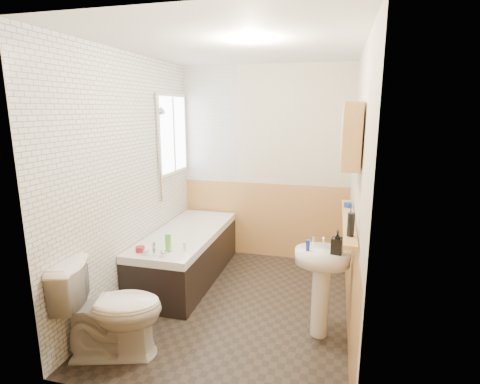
% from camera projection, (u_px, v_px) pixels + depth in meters
% --- Properties ---
extents(floor, '(2.80, 2.80, 0.00)m').
position_uv_depth(floor, '(236.00, 305.00, 3.82)').
color(floor, black).
rests_on(floor, ground).
extents(ceiling, '(2.80, 2.80, 0.00)m').
position_uv_depth(ceiling, '(236.00, 45.00, 3.28)').
color(ceiling, white).
rests_on(ceiling, ground).
extents(wall_back, '(2.20, 0.02, 2.50)m').
position_uv_depth(wall_back, '(264.00, 164.00, 4.88)').
color(wall_back, beige).
rests_on(wall_back, ground).
extents(wall_front, '(2.20, 0.02, 2.50)m').
position_uv_depth(wall_front, '(174.00, 231.00, 2.22)').
color(wall_front, beige).
rests_on(wall_front, ground).
extents(wall_left, '(0.02, 2.80, 2.50)m').
position_uv_depth(wall_left, '(131.00, 180.00, 3.82)').
color(wall_left, beige).
rests_on(wall_left, ground).
extents(wall_right, '(0.02, 2.80, 2.50)m').
position_uv_depth(wall_right, '(358.00, 191.00, 3.27)').
color(wall_right, beige).
rests_on(wall_right, ground).
extents(wainscot_right, '(0.01, 2.80, 1.00)m').
position_uv_depth(wainscot_right, '(350.00, 271.00, 3.44)').
color(wainscot_right, tan).
rests_on(wainscot_right, wall_right).
extents(wainscot_front, '(2.20, 0.01, 1.00)m').
position_uv_depth(wainscot_front, '(180.00, 341.00, 2.40)').
color(wainscot_front, tan).
rests_on(wainscot_front, wall_front).
extents(wainscot_back, '(2.20, 0.01, 1.00)m').
position_uv_depth(wainscot_back, '(263.00, 220.00, 5.02)').
color(wainscot_back, tan).
rests_on(wainscot_back, wall_back).
extents(tile_cladding_left, '(0.01, 2.80, 2.50)m').
position_uv_depth(tile_cladding_left, '(133.00, 180.00, 3.81)').
color(tile_cladding_left, white).
rests_on(tile_cladding_left, wall_left).
extents(tile_return_back, '(0.75, 0.01, 1.50)m').
position_uv_depth(tile_return_back, '(210.00, 125.00, 4.93)').
color(tile_return_back, white).
rests_on(tile_return_back, wall_back).
extents(window, '(0.03, 0.79, 0.99)m').
position_uv_depth(window, '(173.00, 134.00, 4.62)').
color(window, white).
rests_on(window, wall_left).
extents(bathtub, '(0.70, 1.76, 0.72)m').
position_uv_depth(bathtub, '(187.00, 253.00, 4.38)').
color(bathtub, black).
rests_on(bathtub, floor).
extents(shower_riser, '(0.11, 0.08, 1.24)m').
position_uv_depth(shower_riser, '(160.00, 139.00, 4.22)').
color(shower_riser, silver).
rests_on(shower_riser, wall_left).
extents(toilet, '(0.91, 0.67, 0.80)m').
position_uv_depth(toilet, '(111.00, 309.00, 2.97)').
color(toilet, white).
rests_on(toilet, floor).
extents(sink, '(0.46, 0.37, 0.90)m').
position_uv_depth(sink, '(321.00, 275.00, 3.20)').
color(sink, white).
rests_on(sink, floor).
extents(pine_shelf, '(0.10, 1.38, 0.03)m').
position_uv_depth(pine_shelf, '(349.00, 220.00, 3.22)').
color(pine_shelf, tan).
rests_on(pine_shelf, wall_right).
extents(medicine_cabinet, '(0.15, 0.57, 0.52)m').
position_uv_depth(medicine_cabinet, '(351.00, 135.00, 3.00)').
color(medicine_cabinet, tan).
rests_on(medicine_cabinet, wall_right).
extents(foam_can, '(0.06, 0.06, 0.18)m').
position_uv_depth(foam_can, '(351.00, 225.00, 2.75)').
color(foam_can, black).
rests_on(foam_can, pine_shelf).
extents(green_bottle, '(0.05, 0.05, 0.21)m').
position_uv_depth(green_bottle, '(350.00, 217.00, 2.89)').
color(green_bottle, navy).
rests_on(green_bottle, pine_shelf).
extents(black_jar, '(0.08, 0.08, 0.05)m').
position_uv_depth(black_jar, '(348.00, 205.00, 3.57)').
color(black_jar, '#19339E').
rests_on(black_jar, pine_shelf).
extents(soap_bottle, '(0.12, 0.21, 0.09)m').
position_uv_depth(soap_bottle, '(337.00, 248.00, 3.06)').
color(soap_bottle, black).
rests_on(soap_bottle, sink).
extents(clear_bottle, '(0.04, 0.04, 0.09)m').
position_uv_depth(clear_bottle, '(308.00, 245.00, 3.13)').
color(clear_bottle, '#19339E').
rests_on(clear_bottle, sink).
extents(blue_gel, '(0.05, 0.04, 0.18)m').
position_uv_depth(blue_gel, '(168.00, 243.00, 3.68)').
color(blue_gel, '#59C647').
rests_on(blue_gel, bathtub).
extents(cream_jar, '(0.09, 0.09, 0.06)m').
position_uv_depth(cream_jar, '(140.00, 249.00, 3.68)').
color(cream_jar, maroon).
rests_on(cream_jar, bathtub).
extents(orange_bottle, '(0.03, 0.03, 0.09)m').
position_uv_depth(orange_bottle, '(185.00, 247.00, 3.71)').
color(orange_bottle, silver).
rests_on(orange_bottle, bathtub).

